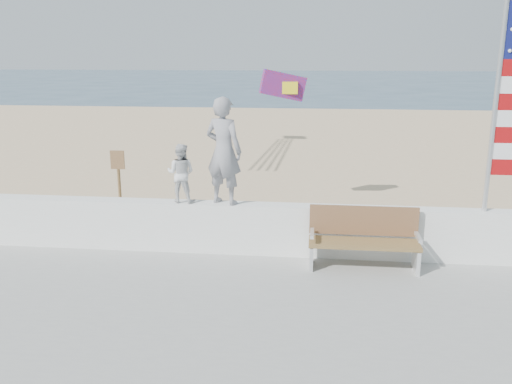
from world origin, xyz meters
TOP-DOWN VIEW (x-y plane):
  - ground at (0.00, 0.00)m, footprint 220.00×220.00m
  - sand at (0.00, 9.00)m, footprint 90.00×40.00m
  - seawall at (0.00, 2.00)m, footprint 30.00×0.35m
  - adult at (-0.38, 2.00)m, footprint 0.80×0.66m
  - child at (-1.15, 2.00)m, footprint 0.54×0.44m
  - bench at (2.02, 1.55)m, footprint 1.80×0.57m
  - flag at (4.15, 2.00)m, footprint 0.50×0.08m
  - parafoil_kite at (0.45, 5.05)m, footprint 1.07×0.51m
  - sign at (-3.22, 4.40)m, footprint 0.32×0.07m

SIDE VIEW (x-z plane):
  - ground at x=0.00m, z-range 0.00..0.00m
  - sand at x=0.00m, z-range 0.00..0.08m
  - seawall at x=0.00m, z-range 0.18..1.08m
  - bench at x=2.02m, z-range 0.19..1.19m
  - sign at x=-3.22m, z-range 0.21..1.67m
  - child at x=-1.15m, z-range 1.08..2.12m
  - adult at x=-0.38m, z-range 1.08..2.94m
  - parafoil_kite at x=0.45m, z-range 2.59..3.30m
  - flag at x=4.15m, z-range 1.24..4.74m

